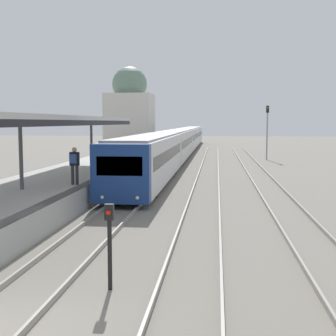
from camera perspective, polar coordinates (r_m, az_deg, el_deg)
The scene contains 6 objects.
platform_canopy at distance 20.05m, azimuth -17.50°, elevation 5.83°, with size 4.00×27.19×3.05m.
person_on_platform at distance 21.05m, azimuth -11.35°, elevation 0.65°, with size 0.40×0.40×1.66m.
train_near at distance 54.42m, azimuth 1.63°, elevation 3.37°, with size 2.58×69.50×2.97m.
signal_post_near at distance 10.68m, azimuth -7.14°, elevation -8.38°, with size 0.20×0.21×1.97m.
signal_mast_far at distance 48.00m, azimuth 12.01°, elevation 5.00°, with size 0.28×0.29×5.42m.
distant_domed_building at distance 58.33m, azimuth -4.67°, elevation 6.65°, with size 5.58×5.58×10.56m.
Camera 1 is at (4.12, -7.70, 3.79)m, focal length 50.00 mm.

